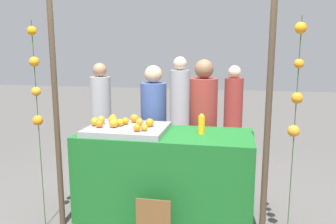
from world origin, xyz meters
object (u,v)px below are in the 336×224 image
at_px(orange_1, 150,123).
at_px(vendor_right, 203,133).
at_px(juice_bottle, 201,125).
at_px(vendor_left, 154,134).
at_px(chalkboard_sign, 154,221).
at_px(orange_0, 125,121).
at_px(stall_counter, 165,175).

xyz_separation_m(orange_1, vendor_right, (0.51, 0.64, -0.25)).
xyz_separation_m(orange_1, juice_bottle, (0.55, 0.04, -0.01)).
bearing_deg(vendor_left, chalkboard_sign, -76.45).
relative_size(juice_bottle, vendor_right, 0.12).
height_order(chalkboard_sign, vendor_left, vendor_left).
bearing_deg(vendor_right, orange_0, -143.89).
xyz_separation_m(stall_counter, juice_bottle, (0.38, 0.04, 0.57)).
distance_m(orange_1, vendor_left, 0.72).
height_order(stall_counter, vendor_right, vendor_right).
relative_size(orange_0, vendor_left, 0.05).
xyz_separation_m(orange_1, vendor_left, (-0.12, 0.65, -0.29)).
distance_m(stall_counter, orange_1, 0.60).
distance_m(orange_0, chalkboard_sign, 1.13).
distance_m(chalkboard_sign, vendor_left, 1.36).
xyz_separation_m(chalkboard_sign, vendor_left, (-0.29, 1.21, 0.54)).
height_order(juice_bottle, chalkboard_sign, juice_bottle).
bearing_deg(stall_counter, orange_1, 179.43).
bearing_deg(vendor_left, juice_bottle, -42.63).
bearing_deg(juice_bottle, chalkboard_sign, -122.44).
bearing_deg(chalkboard_sign, vendor_left, 103.55).
bearing_deg(vendor_left, stall_counter, -66.37).
xyz_separation_m(orange_0, chalkboard_sign, (0.47, -0.61, -0.83)).
relative_size(chalkboard_sign, vendor_right, 0.26).
bearing_deg(stall_counter, juice_bottle, 6.06).
height_order(stall_counter, orange_1, orange_1).
xyz_separation_m(orange_0, juice_bottle, (0.84, -0.02, 0.00)).
bearing_deg(vendor_right, orange_1, -128.48).
relative_size(chalkboard_sign, vendor_left, 0.27).
height_order(juice_bottle, vendor_left, vendor_left).
bearing_deg(vendor_right, chalkboard_sign, -105.71).
height_order(orange_1, vendor_right, vendor_right).
bearing_deg(stall_counter, vendor_left, 113.63).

